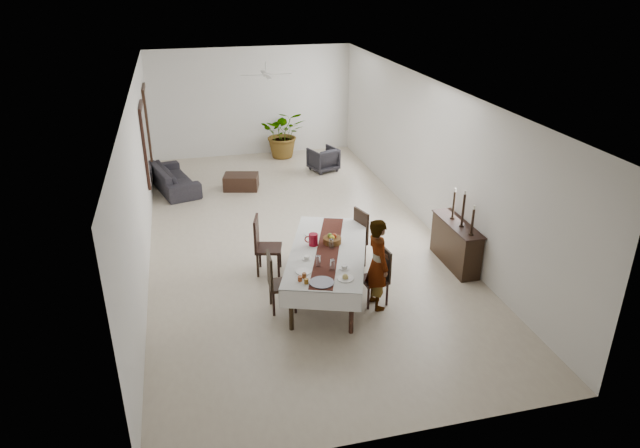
{
  "coord_description": "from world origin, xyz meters",
  "views": [
    {
      "loc": [
        -2.13,
        -10.97,
        5.34
      ],
      "look_at": [
        0.14,
        -1.84,
        1.05
      ],
      "focal_mm": 32.0,
      "sensor_mm": 36.0,
      "label": 1
    }
  ],
  "objects_px": {
    "dining_table_top": "(328,252)",
    "sofa": "(174,178)",
    "red_pitcher": "(313,240)",
    "woman": "(378,264)",
    "sideboard_body": "(456,245)"
  },
  "relations": [
    {
      "from": "woman",
      "to": "sofa",
      "type": "xyz_separation_m",
      "value": [
        -3.27,
        6.56,
        -0.5
      ]
    },
    {
      "from": "dining_table_top",
      "to": "sofa",
      "type": "bearing_deg",
      "value": 133.11
    },
    {
      "from": "sideboard_body",
      "to": "dining_table_top",
      "type": "bearing_deg",
      "value": -171.89
    },
    {
      "from": "sideboard_body",
      "to": "sofa",
      "type": "xyz_separation_m",
      "value": [
        -5.23,
        5.52,
        -0.12
      ]
    },
    {
      "from": "red_pitcher",
      "to": "sofa",
      "type": "height_order",
      "value": "red_pitcher"
    },
    {
      "from": "dining_table_top",
      "to": "woman",
      "type": "relative_size",
      "value": 1.61
    },
    {
      "from": "dining_table_top",
      "to": "sofa",
      "type": "height_order",
      "value": "dining_table_top"
    },
    {
      "from": "dining_table_top",
      "to": "sideboard_body",
      "type": "distance_m",
      "value": 2.7
    },
    {
      "from": "red_pitcher",
      "to": "woman",
      "type": "relative_size",
      "value": 0.13
    },
    {
      "from": "sofa",
      "to": "red_pitcher",
      "type": "bearing_deg",
      "value": -172.54
    },
    {
      "from": "sideboard_body",
      "to": "red_pitcher",
      "type": "bearing_deg",
      "value": -177.31
    },
    {
      "from": "dining_table_top",
      "to": "red_pitcher",
      "type": "distance_m",
      "value": 0.35
    },
    {
      "from": "dining_table_top",
      "to": "woman",
      "type": "distance_m",
      "value": 0.95
    },
    {
      "from": "woman",
      "to": "sofa",
      "type": "bearing_deg",
      "value": 23.37
    },
    {
      "from": "woman",
      "to": "sideboard_body",
      "type": "relative_size",
      "value": 1.14
    }
  ]
}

